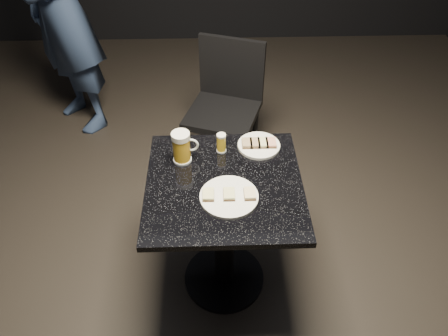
{
  "coord_description": "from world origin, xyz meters",
  "views": [
    {
      "loc": [
        -0.04,
        -1.4,
        2.11
      ],
      "look_at": [
        0.0,
        0.02,
        0.82
      ],
      "focal_mm": 35.0,
      "sensor_mm": 36.0,
      "label": 1
    }
  ],
  "objects_px": {
    "plate_small": "(259,146)",
    "beer_mug": "(182,147)",
    "beer_tumbler": "(221,143)",
    "plate_large": "(229,197)",
    "table": "(224,219)",
    "chair": "(226,101)",
    "patron": "(59,5)"
  },
  "relations": [
    {
      "from": "plate_small",
      "to": "table",
      "type": "bearing_deg",
      "value": -125.62
    },
    {
      "from": "plate_large",
      "to": "plate_small",
      "type": "relative_size",
      "value": 1.23
    },
    {
      "from": "beer_tumbler",
      "to": "plate_small",
      "type": "bearing_deg",
      "value": 7.84
    },
    {
      "from": "plate_small",
      "to": "beer_mug",
      "type": "height_order",
      "value": "beer_mug"
    },
    {
      "from": "table",
      "to": "beer_mug",
      "type": "xyz_separation_m",
      "value": [
        -0.19,
        0.16,
        0.32
      ]
    },
    {
      "from": "plate_large",
      "to": "patron",
      "type": "height_order",
      "value": "patron"
    },
    {
      "from": "table",
      "to": "beer_mug",
      "type": "height_order",
      "value": "beer_mug"
    },
    {
      "from": "patron",
      "to": "chair",
      "type": "relative_size",
      "value": 2.11
    },
    {
      "from": "plate_small",
      "to": "table",
      "type": "relative_size",
      "value": 0.28
    },
    {
      "from": "plate_large",
      "to": "table",
      "type": "bearing_deg",
      "value": 100.73
    },
    {
      "from": "plate_large",
      "to": "beer_tumbler",
      "type": "relative_size",
      "value": 2.59
    },
    {
      "from": "patron",
      "to": "beer_mug",
      "type": "xyz_separation_m",
      "value": [
        0.88,
        -1.41,
        -0.11
      ]
    },
    {
      "from": "patron",
      "to": "table",
      "type": "height_order",
      "value": "patron"
    },
    {
      "from": "plate_small",
      "to": "table",
      "type": "height_order",
      "value": "plate_small"
    },
    {
      "from": "plate_small",
      "to": "chair",
      "type": "distance_m",
      "value": 0.83
    },
    {
      "from": "patron",
      "to": "table",
      "type": "bearing_deg",
      "value": -9.62
    },
    {
      "from": "table",
      "to": "chair",
      "type": "relative_size",
      "value": 0.84
    },
    {
      "from": "plate_small",
      "to": "chair",
      "type": "relative_size",
      "value": 0.23
    },
    {
      "from": "patron",
      "to": "beer_mug",
      "type": "height_order",
      "value": "patron"
    },
    {
      "from": "plate_small",
      "to": "beer_mug",
      "type": "xyz_separation_m",
      "value": [
        -0.37,
        -0.09,
        0.07
      ]
    },
    {
      "from": "beer_mug",
      "to": "beer_tumbler",
      "type": "relative_size",
      "value": 1.61
    },
    {
      "from": "beer_mug",
      "to": "chair",
      "type": "xyz_separation_m",
      "value": [
        0.23,
        0.87,
        -0.33
      ]
    },
    {
      "from": "chair",
      "to": "table",
      "type": "bearing_deg",
      "value": -92.48
    },
    {
      "from": "patron",
      "to": "table",
      "type": "distance_m",
      "value": 1.95
    },
    {
      "from": "plate_large",
      "to": "table",
      "type": "relative_size",
      "value": 0.34
    },
    {
      "from": "plate_small",
      "to": "beer_tumbler",
      "type": "relative_size",
      "value": 2.11
    },
    {
      "from": "chair",
      "to": "beer_mug",
      "type": "bearing_deg",
      "value": -105.1
    },
    {
      "from": "beer_tumbler",
      "to": "chair",
      "type": "height_order",
      "value": "chair"
    },
    {
      "from": "beer_tumbler",
      "to": "plate_large",
      "type": "bearing_deg",
      "value": -85.61
    },
    {
      "from": "plate_large",
      "to": "patron",
      "type": "distance_m",
      "value": 2.0
    },
    {
      "from": "beer_mug",
      "to": "beer_tumbler",
      "type": "height_order",
      "value": "beer_mug"
    },
    {
      "from": "table",
      "to": "patron",
      "type": "bearing_deg",
      "value": 124.37
    }
  ]
}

